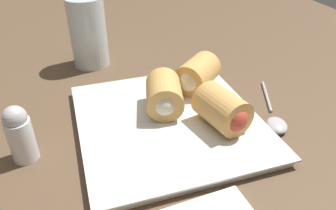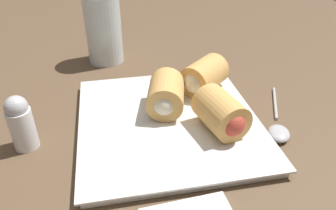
# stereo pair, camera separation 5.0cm
# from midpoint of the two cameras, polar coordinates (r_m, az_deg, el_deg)

# --- Properties ---
(table_surface) EXTENTS (1.80, 1.40, 0.02)m
(table_surface) POSITION_cam_midpoint_polar(r_m,az_deg,el_deg) (0.51, 0.68, -4.95)
(table_surface) COLOR brown
(table_surface) RESTS_ON ground
(serving_plate) EXTENTS (0.28, 0.27, 0.01)m
(serving_plate) POSITION_cam_midpoint_polar(r_m,az_deg,el_deg) (0.50, 2.85, -2.91)
(serving_plate) COLOR silver
(serving_plate) RESTS_ON table_surface
(roll_front_left) EXTENTS (0.09, 0.07, 0.06)m
(roll_front_left) POSITION_cam_midpoint_polar(r_m,az_deg,el_deg) (0.47, 12.51, -1.68)
(roll_front_left) COLOR #DBA356
(roll_front_left) RESTS_ON serving_plate
(roll_front_right) EXTENTS (0.09, 0.09, 0.06)m
(roll_front_right) POSITION_cam_midpoint_polar(r_m,az_deg,el_deg) (0.56, 8.63, 4.84)
(roll_front_right) COLOR #DBA356
(roll_front_right) RESTS_ON serving_plate
(roll_back_left) EXTENTS (0.09, 0.07, 0.06)m
(roll_back_left) POSITION_cam_midpoint_polar(r_m,az_deg,el_deg) (0.50, 2.47, 1.53)
(roll_back_left) COLOR #DBA356
(roll_back_left) RESTS_ON serving_plate
(spoon) EXTENTS (0.16, 0.08, 0.01)m
(spoon) POSITION_cam_midpoint_polar(r_m,az_deg,el_deg) (0.52, 21.28, -4.09)
(spoon) COLOR #B2B2B7
(spoon) RESTS_ON table_surface
(drinking_glass) EXTENTS (0.07, 0.07, 0.14)m
(drinking_glass) POSITION_cam_midpoint_polar(r_m,az_deg,el_deg) (0.69, -9.10, 12.84)
(drinking_glass) COLOR silver
(drinking_glass) RESTS_ON table_surface
(salt_shaker) EXTENTS (0.03, 0.03, 0.08)m
(salt_shaker) POSITION_cam_midpoint_polar(r_m,az_deg,el_deg) (0.48, -21.57, -2.99)
(salt_shaker) COLOR silver
(salt_shaker) RESTS_ON table_surface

